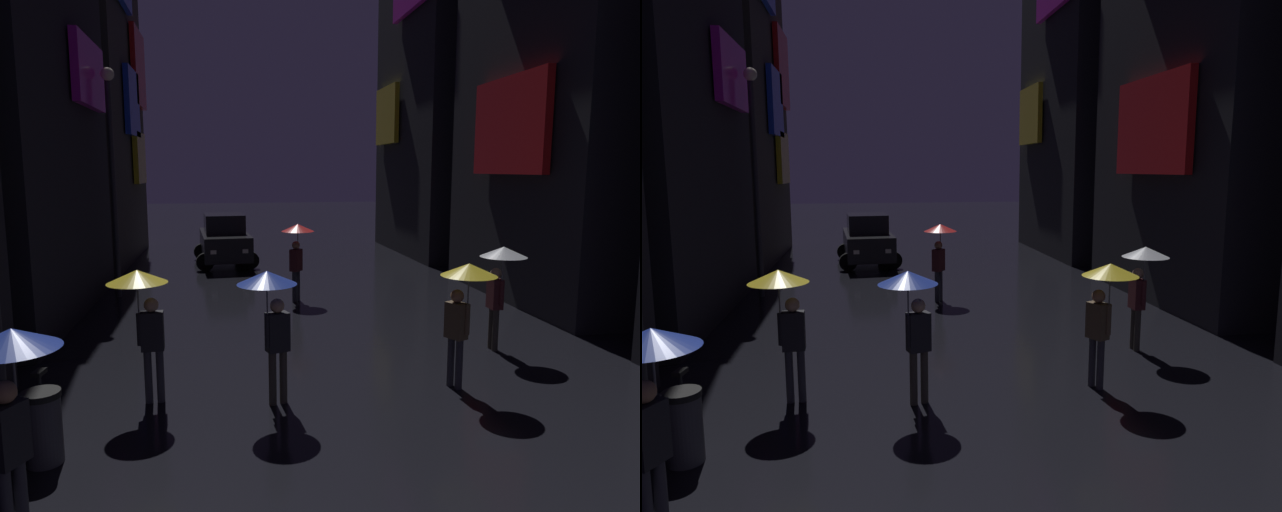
{
  "view_description": "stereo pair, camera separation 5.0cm",
  "coord_description": "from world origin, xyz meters",
  "views": [
    {
      "loc": [
        -2.07,
        -1.93,
        3.61
      ],
      "look_at": [
        0.0,
        10.0,
        1.76
      ],
      "focal_mm": 32.0,
      "sensor_mm": 36.0,
      "label": 1
    },
    {
      "loc": [
        -2.02,
        -1.94,
        3.61
      ],
      "look_at": [
        0.0,
        10.0,
        1.76
      ],
      "focal_mm": 32.0,
      "sensor_mm": 36.0,
      "label": 2
    }
  ],
  "objects": [
    {
      "name": "pedestrian_near_crossing_yellow",
      "position": [
        1.78,
        6.54,
        1.67
      ],
      "size": [
        0.9,
        0.9,
        2.12
      ],
      "color": "#2D2D38",
      "rests_on": "ground"
    },
    {
      "name": "building_left_far",
      "position": [
        -7.47,
        21.94,
        6.61
      ],
      "size": [
        4.25,
        7.87,
        13.2
      ],
      "color": "#33302D",
      "rests_on": "ground"
    },
    {
      "name": "trash_bin",
      "position": [
        -4.3,
        5.16,
        0.47
      ],
      "size": [
        0.46,
        0.46,
        0.93
      ],
      "color": "#3F3F47",
      "rests_on": "ground"
    },
    {
      "name": "pedestrian_midstreet_centre_clear",
      "position": [
        3.31,
        8.3,
        1.67
      ],
      "size": [
        0.9,
        0.9,
        2.12
      ],
      "color": "#38332D",
      "rests_on": "ground"
    },
    {
      "name": "pedestrian_far_right_red",
      "position": [
        -0.04,
        13.43,
        1.67
      ],
      "size": [
        0.9,
        0.9,
        2.12
      ],
      "color": "#2D2D38",
      "rests_on": "ground"
    },
    {
      "name": "pedestrian_midstreet_left_blue",
      "position": [
        -4.08,
        3.66,
        1.67
      ],
      "size": [
        0.9,
        0.9,
        2.12
      ],
      "color": "#2D2D38",
      "rests_on": "ground"
    },
    {
      "name": "car_distant",
      "position": [
        -1.97,
        19.96,
        0.93
      ],
      "size": [
        2.46,
        4.25,
        1.92
      ],
      "color": "black",
      "rests_on": "ground"
    },
    {
      "name": "pedestrian_foreground_left_yellow",
      "position": [
        -3.28,
        6.82,
        1.67
      ],
      "size": [
        0.9,
        0.9,
        2.12
      ],
      "color": "#2D2D38",
      "rests_on": "ground"
    },
    {
      "name": "building_right_far",
      "position": [
        7.48,
        21.75,
        10.17
      ],
      "size": [
        4.25,
        7.51,
        20.32
      ],
      "color": "black",
      "rests_on": "ground"
    },
    {
      "name": "bicycle_parked_at_storefront",
      "position": [
        -4.6,
        5.33,
        0.39
      ],
      "size": [
        0.33,
        1.81,
        0.96
      ],
      "color": "black",
      "rests_on": "ground"
    },
    {
      "name": "pedestrian_foreground_right_blue",
      "position": [
        -1.38,
        6.41,
        1.67
      ],
      "size": [
        0.9,
        0.9,
        2.12
      ],
      "color": "#38332D",
      "rests_on": "ground"
    },
    {
      "name": "streetlamp_left_far",
      "position": [
        -5.0,
        14.71,
        3.88
      ],
      "size": [
        0.36,
        0.36,
        6.32
      ],
      "color": "#2D2D33",
      "rests_on": "ground"
    }
  ]
}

